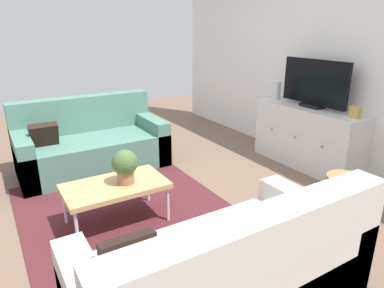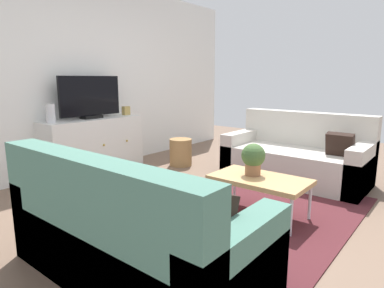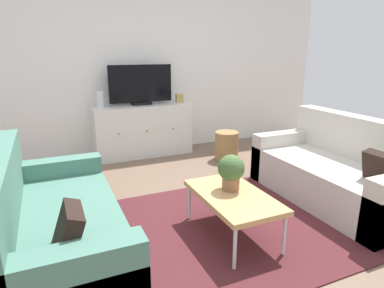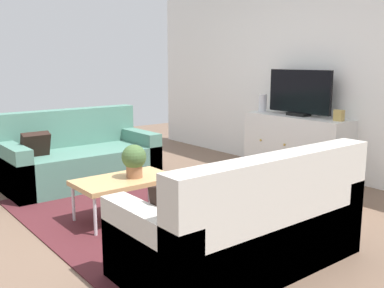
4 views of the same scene
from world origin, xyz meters
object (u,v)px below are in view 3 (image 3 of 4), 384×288
tv_console (143,130)px  coffee_table (233,197)px  flat_screen_tv (141,85)px  wicker_basket (227,146)px  potted_plant (231,171)px  mantel_clock (179,98)px  glass_vase (100,99)px  couch_left_side (45,232)px  couch_right_side (340,174)px

tv_console → coffee_table: bearing=-88.7°
flat_screen_tv → wicker_basket: (1.06, -0.72, -0.85)m
potted_plant → mantel_clock: (0.51, 2.47, 0.27)m
coffee_table → glass_vase: (-0.66, 2.56, 0.53)m
couch_left_side → glass_vase: (0.80, 2.37, 0.60)m
couch_left_side → potted_plant: bearing=-3.6°
tv_console → mantel_clock: size_ratio=11.07×
couch_right_side → glass_vase: (-2.08, 2.37, 0.60)m
couch_right_side → coffee_table: couch_right_side is taller
flat_screen_tv → mantel_clock: 0.64m
potted_plant → mantel_clock: mantel_clock is taller
couch_right_side → flat_screen_tv: flat_screen_tv is taller
couch_left_side → couch_right_side: 2.88m
couch_right_side → tv_console: (-1.48, 2.37, 0.10)m
couch_right_side → glass_vase: size_ratio=7.39×
potted_plant → flat_screen_tv: size_ratio=0.33×
couch_right_side → tv_console: couch_right_side is taller
couch_right_side → potted_plant: 1.43m
couch_right_side → coffee_table: bearing=-172.6°
coffee_table → mantel_clock: (0.54, 2.56, 0.47)m
wicker_basket → coffee_table: bearing=-118.2°
flat_screen_tv → mantel_clock: (0.60, -0.02, -0.22)m
couch_left_side → couch_right_side: same height
coffee_table → glass_vase: bearing=104.4°
coffee_table → tv_console: bearing=91.3°
couch_right_side → flat_screen_tv: 2.92m
mantel_clock → wicker_basket: size_ratio=0.32×
glass_vase → wicker_basket: bearing=-22.9°
couch_left_side → tv_console: couch_left_side is taller
coffee_table → wicker_basket: 2.12m
coffee_table → potted_plant: size_ratio=2.90×
glass_vase → mantel_clock: (1.20, 0.00, -0.05)m
glass_vase → coffee_table: bearing=-75.6°
flat_screen_tv → couch_right_side: bearing=-58.2°
couch_left_side → couch_right_side: (2.88, 0.00, 0.00)m
potted_plant → wicker_basket: (0.97, 1.77, -0.36)m
coffee_table → flat_screen_tv: size_ratio=0.97×
coffee_table → flat_screen_tv: (-0.06, 2.58, 0.70)m
couch_right_side → potted_plant: couch_right_side is taller
coffee_table → potted_plant: bearing=73.0°
flat_screen_tv → glass_vase: 0.62m
flat_screen_tv → wicker_basket: 1.54m
couch_left_side → coffee_table: size_ratio=1.95×
couch_right_side → flat_screen_tv: (-1.48, 2.39, 0.77)m
glass_vase → wicker_basket: glass_vase is taller
potted_plant → mantel_clock: bearing=78.3°
coffee_table → glass_vase: glass_vase is taller
couch_left_side → wicker_basket: (2.45, 1.67, -0.08)m
coffee_table → mantel_clock: size_ratio=6.93×
flat_screen_tv → wicker_basket: bearing=-34.3°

